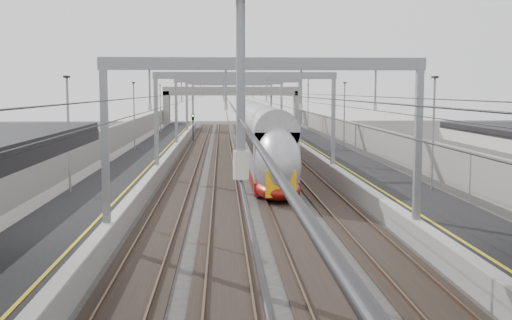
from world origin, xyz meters
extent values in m
cube|color=black|center=(-8.00, 45.00, 0.50)|extent=(4.00, 120.00, 1.00)
cube|color=black|center=(8.00, 45.00, 0.50)|extent=(4.00, 120.00, 1.00)
cube|color=black|center=(-4.50, 45.00, 0.04)|extent=(2.40, 140.00, 0.08)
cube|color=brown|center=(-5.22, 45.00, 0.13)|extent=(0.07, 140.00, 0.14)
cube|color=brown|center=(-3.78, 45.00, 0.13)|extent=(0.07, 140.00, 0.14)
cube|color=black|center=(-1.50, 45.00, 0.04)|extent=(2.40, 140.00, 0.08)
cube|color=brown|center=(-2.22, 45.00, 0.13)|extent=(0.07, 140.00, 0.14)
cube|color=brown|center=(-0.78, 45.00, 0.13)|extent=(0.07, 140.00, 0.14)
cube|color=black|center=(1.50, 45.00, 0.04)|extent=(2.40, 140.00, 0.08)
cube|color=brown|center=(0.78, 45.00, 0.13)|extent=(0.07, 140.00, 0.14)
cube|color=brown|center=(2.22, 45.00, 0.13)|extent=(0.07, 140.00, 0.14)
cube|color=black|center=(4.50, 45.00, 0.04)|extent=(2.40, 140.00, 0.08)
cube|color=brown|center=(3.78, 45.00, 0.13)|extent=(0.07, 140.00, 0.14)
cube|color=brown|center=(5.22, 45.00, 0.13)|extent=(0.07, 140.00, 0.14)
cube|color=gray|center=(-6.30, 22.00, 4.30)|extent=(0.28, 0.28, 6.60)
cube|color=gray|center=(6.30, 22.00, 4.30)|extent=(0.28, 0.28, 6.60)
cube|color=gray|center=(0.00, 22.00, 7.35)|extent=(13.00, 0.25, 0.50)
cube|color=gray|center=(-6.30, 42.00, 4.30)|extent=(0.28, 0.28, 6.60)
cube|color=gray|center=(6.30, 42.00, 4.30)|extent=(0.28, 0.28, 6.60)
cube|color=gray|center=(0.00, 42.00, 7.35)|extent=(13.00, 0.25, 0.50)
cube|color=gray|center=(-6.30, 62.00, 4.30)|extent=(0.28, 0.28, 6.60)
cube|color=gray|center=(6.30, 62.00, 4.30)|extent=(0.28, 0.28, 6.60)
cube|color=gray|center=(0.00, 62.00, 7.35)|extent=(13.00, 0.25, 0.50)
cube|color=gray|center=(-6.30, 82.00, 4.30)|extent=(0.28, 0.28, 6.60)
cube|color=gray|center=(6.30, 82.00, 4.30)|extent=(0.28, 0.28, 6.60)
cube|color=gray|center=(0.00, 82.00, 7.35)|extent=(13.00, 0.25, 0.50)
cube|color=gray|center=(-6.30, 100.00, 4.30)|extent=(0.28, 0.28, 6.60)
cube|color=gray|center=(6.30, 100.00, 4.30)|extent=(0.28, 0.28, 6.60)
cube|color=gray|center=(0.00, 100.00, 7.35)|extent=(13.00, 0.25, 0.50)
cylinder|color=#262628|center=(-4.50, 50.00, 5.50)|extent=(0.03, 140.00, 0.03)
cylinder|color=#262628|center=(-1.50, 50.00, 5.50)|extent=(0.03, 140.00, 0.03)
cylinder|color=#262628|center=(1.50, 50.00, 5.50)|extent=(0.03, 140.00, 0.03)
cylinder|color=#262628|center=(4.50, 50.00, 5.50)|extent=(0.03, 140.00, 0.03)
cube|color=gray|center=(0.00, 100.00, 6.20)|extent=(22.00, 2.20, 1.40)
cube|color=gray|center=(-10.50, 100.00, 3.10)|extent=(1.00, 2.20, 6.20)
cube|color=gray|center=(10.50, 100.00, 3.10)|extent=(1.00, 2.20, 6.20)
cube|color=gray|center=(-11.20, 45.00, 1.60)|extent=(0.30, 120.00, 3.20)
cube|color=gray|center=(11.20, 45.00, 1.60)|extent=(0.30, 120.00, 3.20)
cube|color=maroon|center=(1.50, 44.07, 0.59)|extent=(2.64, 22.49, 0.78)
cube|color=gray|center=(1.50, 44.07, 2.45)|extent=(2.64, 22.49, 2.93)
cube|color=black|center=(1.50, 36.19, 0.28)|extent=(1.96, 2.35, 0.49)
cube|color=maroon|center=(1.50, 66.95, 0.59)|extent=(2.64, 22.49, 0.78)
cube|color=gray|center=(1.50, 66.95, 2.45)|extent=(2.64, 22.49, 2.93)
cube|color=black|center=(1.50, 59.08, 0.28)|extent=(1.96, 2.35, 0.49)
ellipsoid|color=gray|center=(1.50, 32.63, 2.16)|extent=(2.64, 5.08, 4.11)
cube|color=#FBB20D|center=(1.50, 30.52, 1.28)|extent=(1.66, 0.12, 1.47)
cube|color=black|center=(1.50, 30.96, 2.74)|extent=(1.56, 0.57, 0.92)
cylinder|color=black|center=(-5.20, 75.06, 1.50)|extent=(0.12, 0.12, 3.00)
cube|color=black|center=(-5.20, 75.06, 3.10)|extent=(0.32, 0.22, 0.75)
sphere|color=#0CE526|center=(-5.20, 74.93, 3.25)|extent=(0.16, 0.16, 0.16)
cylinder|color=black|center=(3.20, 70.71, 1.50)|extent=(0.12, 0.12, 3.00)
cube|color=black|center=(3.20, 70.71, 3.10)|extent=(0.32, 0.22, 0.75)
sphere|color=#0CE526|center=(3.20, 70.58, 3.25)|extent=(0.16, 0.16, 0.16)
cylinder|color=black|center=(5.40, 75.53, 1.50)|extent=(0.12, 0.12, 3.00)
cube|color=black|center=(5.40, 75.53, 3.10)|extent=(0.32, 0.22, 0.75)
sphere|color=#0CE526|center=(5.40, 75.40, 3.25)|extent=(0.16, 0.16, 0.16)
camera|label=1|loc=(-1.66, -3.57, 6.30)|focal=45.00mm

